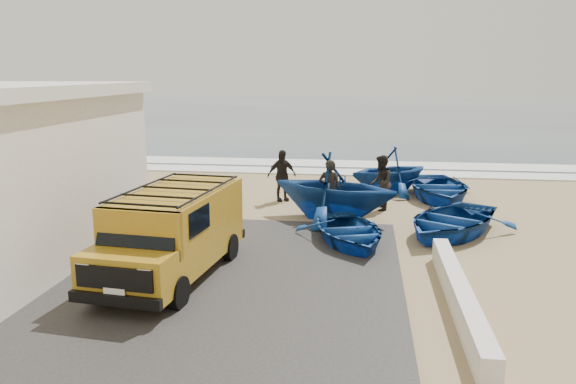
{
  "coord_description": "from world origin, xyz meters",
  "views": [
    {
      "loc": [
        3.07,
        -13.69,
        4.59
      ],
      "look_at": [
        0.93,
        1.93,
        1.2
      ],
      "focal_mm": 35.0,
      "sensor_mm": 36.0,
      "label": 1
    }
  ],
  "objects": [
    {
      "name": "ground",
      "position": [
        0.0,
        0.0,
        0.0
      ],
      "size": [
        160.0,
        160.0,
        0.0
      ],
      "primitive_type": "plane",
      "color": "tan"
    },
    {
      "name": "slab",
      "position": [
        -2.0,
        -2.0,
        0.03
      ],
      "size": [
        12.0,
        10.0,
        0.05
      ],
      "primitive_type": "cube",
      "color": "#383533",
      "rests_on": "ground"
    },
    {
      "name": "ocean",
      "position": [
        0.0,
        56.0,
        0.0
      ],
      "size": [
        180.0,
        88.0,
        0.01
      ],
      "primitive_type": "cube",
      "color": "#385166",
      "rests_on": "ground"
    },
    {
      "name": "surf_line",
      "position": [
        0.0,
        12.0,
        0.03
      ],
      "size": [
        180.0,
        1.6,
        0.06
      ],
      "primitive_type": "cube",
      "color": "white",
      "rests_on": "ground"
    },
    {
      "name": "surf_wash",
      "position": [
        0.0,
        14.5,
        0.02
      ],
      "size": [
        180.0,
        2.2,
        0.04
      ],
      "primitive_type": "cube",
      "color": "white",
      "rests_on": "ground"
    },
    {
      "name": "parapet",
      "position": [
        5.0,
        -3.0,
        0.28
      ],
      "size": [
        0.35,
        6.0,
        0.55
      ],
      "primitive_type": "cube",
      "color": "silver",
      "rests_on": "ground"
    },
    {
      "name": "van",
      "position": [
        -1.15,
        -2.0,
        1.1
      ],
      "size": [
        2.36,
        4.93,
        2.04
      ],
      "rotation": [
        0.0,
        0.0,
        -0.11
      ],
      "color": "#B0821A",
      "rests_on": "ground"
    },
    {
      "name": "boat_near_left",
      "position": [
        2.71,
        1.03,
        0.36
      ],
      "size": [
        3.47,
        4.11,
        0.72
      ],
      "primitive_type": "imported",
      "rotation": [
        0.0,
        0.0,
        0.32
      ],
      "color": "navy",
      "rests_on": "ground"
    },
    {
      "name": "boat_near_right",
      "position": [
        5.58,
        2.29,
        0.43
      ],
      "size": [
        4.66,
        5.06,
        0.85
      ],
      "primitive_type": "imported",
      "rotation": [
        0.0,
        0.0,
        -0.55
      ],
      "color": "navy",
      "rests_on": "ground"
    },
    {
      "name": "boat_mid_left",
      "position": [
        2.17,
        3.59,
        1.06
      ],
      "size": [
        4.98,
        4.65,
        2.13
      ],
      "primitive_type": "imported",
      "rotation": [
        0.0,
        0.0,
        1.22
      ],
      "color": "navy",
      "rests_on": "ground"
    },
    {
      "name": "boat_mid_right",
      "position": [
        5.8,
        6.95,
        0.44
      ],
      "size": [
        3.32,
        4.45,
        0.88
      ],
      "primitive_type": "imported",
      "rotation": [
        0.0,
        0.0,
        0.07
      ],
      "color": "navy",
      "rests_on": "ground"
    },
    {
      "name": "boat_far_left",
      "position": [
        4.05,
        7.87,
        0.89
      ],
      "size": [
        4.43,
        4.32,
        1.78
      ],
      "primitive_type": "imported",
      "rotation": [
        0.0,
        0.0,
        -0.96
      ],
      "color": "navy",
      "rests_on": "ground"
    },
    {
      "name": "fisherman_front",
      "position": [
        2.04,
        3.5,
        0.96
      ],
      "size": [
        0.74,
        0.51,
        1.92
      ],
      "primitive_type": "imported",
      "rotation": [
        0.0,
        0.0,
        3.06
      ],
      "color": "black",
      "rests_on": "ground"
    },
    {
      "name": "fisherman_middle",
      "position": [
        3.66,
        5.04,
        0.93
      ],
      "size": [
        0.73,
        0.92,
        1.87
      ],
      "primitive_type": "imported",
      "rotation": [
        0.0,
        0.0,
        -1.59
      ],
      "color": "black",
      "rests_on": "ground"
    },
    {
      "name": "fisherman_back",
      "position": [
        0.16,
        5.93,
        0.93
      ],
      "size": [
        1.17,
        0.94,
        1.86
      ],
      "primitive_type": "imported",
      "rotation": [
        0.0,
        0.0,
        0.53
      ],
      "color": "black",
      "rests_on": "ground"
    }
  ]
}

